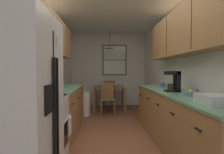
# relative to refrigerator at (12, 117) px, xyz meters

# --- Properties ---
(ground_plane) EXTENTS (12.00, 12.00, 0.00)m
(ground_plane) POSITION_rel_refrigerator_xyz_m (0.95, 2.21, -0.86)
(ground_plane) COLOR brown
(wall_left) EXTENTS (0.10, 9.00, 2.55)m
(wall_left) POSITION_rel_refrigerator_xyz_m (-0.40, 2.21, 0.42)
(wall_left) COLOR silver
(wall_left) RESTS_ON ground
(wall_right) EXTENTS (0.10, 9.00, 2.55)m
(wall_right) POSITION_rel_refrigerator_xyz_m (2.30, 2.21, 0.42)
(wall_right) COLOR silver
(wall_right) RESTS_ON ground
(wall_back) EXTENTS (4.40, 0.10, 2.55)m
(wall_back) POSITION_rel_refrigerator_xyz_m (0.95, 4.86, 0.42)
(wall_back) COLOR silver
(wall_back) RESTS_ON ground
(ceiling_slab) EXTENTS (4.40, 9.00, 0.08)m
(ceiling_slab) POSITION_rel_refrigerator_xyz_m (0.95, 2.21, 1.73)
(ceiling_slab) COLOR white
(refrigerator) EXTENTS (0.72, 0.75, 1.71)m
(refrigerator) POSITION_rel_refrigerator_xyz_m (0.00, 0.00, 0.00)
(refrigerator) COLOR white
(refrigerator) RESTS_ON ground
(stove_range) EXTENTS (0.66, 0.65, 1.10)m
(stove_range) POSITION_rel_refrigerator_xyz_m (-0.04, 0.72, -0.39)
(stove_range) COLOR silver
(stove_range) RESTS_ON ground
(microwave_over_range) EXTENTS (0.39, 0.61, 0.32)m
(microwave_over_range) POSITION_rel_refrigerator_xyz_m (-0.16, 0.72, 0.83)
(microwave_over_range) COLOR white
(counter_left) EXTENTS (0.64, 2.01, 0.90)m
(counter_left) POSITION_rel_refrigerator_xyz_m (-0.05, 2.05, -0.41)
(counter_left) COLOR olive
(counter_left) RESTS_ON ground
(upper_cabinets_left) EXTENTS (0.33, 2.09, 0.67)m
(upper_cabinets_left) POSITION_rel_refrigerator_xyz_m (-0.19, 2.00, 1.03)
(upper_cabinets_left) COLOR olive
(counter_right) EXTENTS (0.64, 3.11, 0.90)m
(counter_right) POSITION_rel_refrigerator_xyz_m (1.95, 1.31, -0.41)
(counter_right) COLOR olive
(counter_right) RESTS_ON ground
(upper_cabinets_right) EXTENTS (0.33, 2.79, 0.75)m
(upper_cabinets_right) POSITION_rel_refrigerator_xyz_m (2.09, 1.26, 1.02)
(upper_cabinets_right) COLOR olive
(dining_table) EXTENTS (0.97, 0.79, 0.75)m
(dining_table) POSITION_rel_refrigerator_xyz_m (0.96, 4.07, -0.22)
(dining_table) COLOR brown
(dining_table) RESTS_ON ground
(dining_chair_near) EXTENTS (0.40, 0.40, 0.90)m
(dining_chair_near) POSITION_rel_refrigerator_xyz_m (0.89, 3.47, -0.36)
(dining_chair_near) COLOR brown
(dining_chair_near) RESTS_ON ground
(dining_chair_far) EXTENTS (0.42, 0.42, 0.90)m
(dining_chair_far) POSITION_rel_refrigerator_xyz_m (0.98, 4.67, -0.36)
(dining_chair_far) COLOR brown
(dining_chair_far) RESTS_ON ground
(pendant_light) EXTENTS (0.34, 0.34, 0.62)m
(pendant_light) POSITION_rel_refrigerator_xyz_m (0.96, 4.07, 1.12)
(pendant_light) COLOR black
(back_window) EXTENTS (0.85, 0.05, 1.08)m
(back_window) POSITION_rel_refrigerator_xyz_m (1.17, 4.79, 0.76)
(back_window) COLOR brown
(trash_bin) EXTENTS (0.30, 0.30, 0.65)m
(trash_bin) POSITION_rel_refrigerator_xyz_m (0.25, 3.35, -0.53)
(trash_bin) COLOR white
(trash_bin) RESTS_ON ground
(storage_canister) EXTENTS (0.12, 0.12, 0.19)m
(storage_canister) POSITION_rel_refrigerator_xyz_m (-0.05, 1.30, 0.14)
(storage_canister) COLOR #265999
(storage_canister) RESTS_ON counter_left
(dish_towel) EXTENTS (0.02, 0.16, 0.24)m
(dish_towel) POSITION_rel_refrigerator_xyz_m (0.31, 0.88, -0.36)
(dish_towel) COLOR white
(coffee_maker) EXTENTS (0.22, 0.18, 0.34)m
(coffee_maker) POSITION_rel_refrigerator_xyz_m (1.93, 1.35, 0.22)
(coffee_maker) COLOR black
(coffee_maker) RESTS_ON counter_right
(mug_by_coffeemaker) EXTENTS (0.11, 0.07, 0.09)m
(mug_by_coffeemaker) POSITION_rel_refrigerator_xyz_m (1.99, 2.07, 0.09)
(mug_by_coffeemaker) COLOR #335999
(mug_by_coffeemaker) RESTS_ON counter_right
(fruit_bowl) EXTENTS (0.28, 0.28, 0.09)m
(fruit_bowl) POSITION_rel_refrigerator_xyz_m (1.99, 0.87, 0.08)
(fruit_bowl) COLOR #597F9E
(fruit_bowl) RESTS_ON counter_right
(dish_rack) EXTENTS (0.28, 0.34, 0.10)m
(dish_rack) POSITION_rel_refrigerator_xyz_m (1.90, 0.23, 0.09)
(dish_rack) COLOR silver
(dish_rack) RESTS_ON counter_right
(table_serving_bowl) EXTENTS (0.21, 0.21, 0.06)m
(table_serving_bowl) POSITION_rel_refrigerator_xyz_m (0.91, 3.98, -0.08)
(table_serving_bowl) COLOR #E0D14C
(table_serving_bowl) RESTS_ON dining_table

